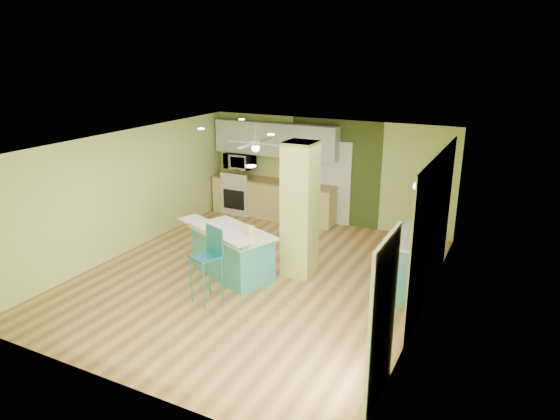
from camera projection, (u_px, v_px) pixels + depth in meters
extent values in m
cube|color=olive|center=(256.00, 277.00, 9.27)|extent=(6.00, 7.00, 0.01)
cube|color=white|center=(254.00, 143.00, 8.50)|extent=(6.00, 7.00, 0.01)
cube|color=#CDE078|center=(327.00, 172.00, 11.86)|extent=(6.00, 0.01, 2.50)
cube|color=#CDE078|center=(110.00, 295.00, 5.90)|extent=(6.00, 0.01, 2.50)
cube|color=#CDE078|center=(127.00, 192.00, 10.17)|extent=(0.01, 7.00, 2.50)
cube|color=#CDE078|center=(427.00, 240.00, 7.60)|extent=(0.01, 7.00, 2.50)
cube|color=#8C7750|center=(433.00, 228.00, 8.12)|extent=(0.02, 3.40, 2.50)
cube|color=#3F4E1F|center=(335.00, 173.00, 11.76)|extent=(2.20, 0.02, 2.50)
cube|color=white|center=(334.00, 183.00, 11.82)|extent=(0.82, 0.05, 2.00)
cube|color=white|center=(382.00, 321.00, 5.72)|extent=(0.04, 1.08, 2.10)
cube|color=#B5C95D|center=(300.00, 210.00, 9.03)|extent=(0.55, 0.55, 2.50)
cube|color=#D8C971|center=(273.00, 200.00, 12.41)|extent=(3.20, 0.60, 0.90)
cube|color=#A27438|center=(273.00, 182.00, 12.26)|extent=(3.25, 0.63, 0.04)
cube|color=silver|center=(240.00, 195.00, 12.81)|extent=(0.76, 0.64, 0.90)
cube|color=black|center=(234.00, 200.00, 12.54)|extent=(0.59, 0.02, 0.50)
cube|color=silver|center=(234.00, 177.00, 12.39)|extent=(0.76, 0.06, 0.18)
cube|color=silver|center=(275.00, 139.00, 12.05)|extent=(3.20, 0.34, 0.80)
imported|color=white|center=(240.00, 161.00, 12.53)|extent=(0.70, 0.48, 0.39)
cylinder|color=silver|center=(255.00, 133.00, 10.73)|extent=(0.03, 0.03, 0.40)
cylinder|color=silver|center=(256.00, 143.00, 10.79)|extent=(0.24, 0.24, 0.10)
sphere|color=white|center=(256.00, 148.00, 10.83)|extent=(0.18, 0.18, 0.18)
cylinder|color=white|center=(419.00, 168.00, 8.10)|extent=(0.01, 0.01, 0.62)
sphere|color=white|center=(417.00, 186.00, 8.19)|extent=(0.14, 0.14, 0.14)
cube|color=brown|center=(436.00, 207.00, 8.20)|extent=(0.03, 0.90, 0.70)
cube|color=teal|center=(233.00, 254.00, 9.22)|extent=(1.74, 1.32, 0.82)
cube|color=white|center=(232.00, 232.00, 9.08)|extent=(1.86, 1.44, 0.05)
cube|color=teal|center=(215.00, 233.00, 8.83)|extent=(1.67, 0.80, 0.12)
cube|color=white|center=(215.00, 230.00, 8.81)|extent=(1.88, 1.08, 0.04)
cylinder|color=teal|center=(191.00, 279.00, 8.22)|extent=(0.03, 0.03, 0.81)
cylinder|color=teal|center=(204.00, 287.00, 7.97)|extent=(0.03, 0.03, 0.81)
cylinder|color=teal|center=(209.00, 273.00, 8.46)|extent=(0.03, 0.03, 0.81)
cylinder|color=teal|center=(222.00, 280.00, 8.20)|extent=(0.03, 0.03, 0.81)
cube|color=teal|center=(206.00, 256.00, 8.09)|extent=(0.55, 0.55, 0.03)
cube|color=teal|center=(215.00, 239.00, 8.13)|extent=(0.41, 0.18, 0.45)
cube|color=teal|center=(414.00, 263.00, 8.67)|extent=(0.62, 1.49, 0.96)
cube|color=silver|center=(417.00, 236.00, 8.52)|extent=(0.66, 1.56, 0.04)
imported|color=#372616|center=(294.00, 183.00, 11.96)|extent=(0.31, 0.31, 0.07)
cylinder|color=yellow|center=(250.00, 231.00, 8.87)|extent=(0.17, 0.17, 0.16)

